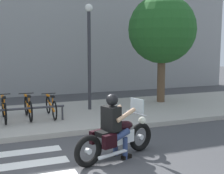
{
  "coord_description": "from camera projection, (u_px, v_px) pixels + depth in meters",
  "views": [
    {
      "loc": [
        -1.17,
        -5.63,
        2.49
      ],
      "look_at": [
        2.13,
        2.82,
        1.25
      ],
      "focal_mm": 49.51,
      "sensor_mm": 36.0,
      "label": 1
    }
  ],
  "objects": [
    {
      "name": "tree_near_rack",
      "position": [
        162.0,
        30.0,
        12.46
      ],
      "size": [
        2.76,
        2.76,
        4.5
      ],
      "color": "brown",
      "rests_on": "ground"
    },
    {
      "name": "crosswalk_stripe_3",
      "position": [
        1.0,
        168.0,
        6.3
      ],
      "size": [
        2.8,
        0.4,
        0.01
      ],
      "primitive_type": "cube",
      "color": "white",
      "rests_on": "ground"
    },
    {
      "name": "bicycle_3",
      "position": [
        28.0,
        108.0,
        9.82
      ],
      "size": [
        0.48,
        1.62,
        0.79
      ],
      "color": "black",
      "rests_on": "sidewalk"
    },
    {
      "name": "sidewalk",
      "position": [
        32.0,
        119.0,
        10.21
      ],
      "size": [
        24.0,
        4.4,
        0.15
      ],
      "primitive_type": "cube",
      "color": "#A8A399",
      "rests_on": "ground"
    },
    {
      "name": "street_lamp",
      "position": [
        89.0,
        47.0,
        11.03
      ],
      "size": [
        0.28,
        0.28,
        3.92
      ],
      "color": "#2D2D33",
      "rests_on": "ground"
    },
    {
      "name": "building_backdrop",
      "position": [
        15.0,
        15.0,
        14.95
      ],
      "size": [
        24.0,
        1.2,
        7.87
      ],
      "primitive_type": "cube",
      "color": "gray",
      "rests_on": "ground"
    },
    {
      "name": "bicycle_4",
      "position": [
        51.0,
        107.0,
        10.09
      ],
      "size": [
        0.48,
        1.63,
        0.74
      ],
      "color": "black",
      "rests_on": "sidewalk"
    },
    {
      "name": "motorcycle",
      "position": [
        117.0,
        138.0,
        6.77
      ],
      "size": [
        2.12,
        0.94,
        1.27
      ],
      "color": "black",
      "rests_on": "ground"
    },
    {
      "name": "rider",
      "position": [
        114.0,
        122.0,
        6.68
      ],
      "size": [
        0.74,
        0.67,
        1.46
      ],
      "color": "black",
      "rests_on": "ground"
    },
    {
      "name": "bike_rack",
      "position": [
        5.0,
        111.0,
        9.04
      ],
      "size": [
        3.51,
        0.07,
        0.49
      ],
      "color": "#333338",
      "rests_on": "sidewalk"
    },
    {
      "name": "bicycle_2",
      "position": [
        4.0,
        109.0,
        9.56
      ],
      "size": [
        0.48,
        1.73,
        0.8
      ],
      "color": "black",
      "rests_on": "sidewalk"
    }
  ]
}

